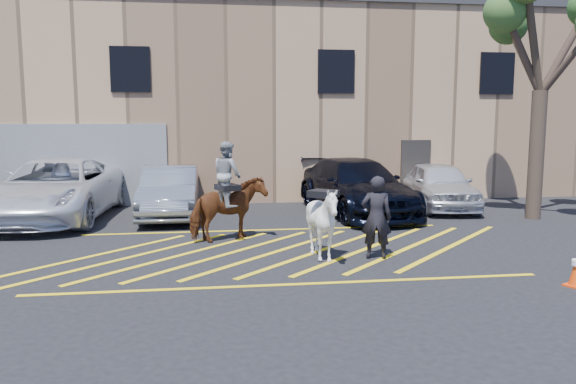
{
  "coord_description": "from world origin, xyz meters",
  "views": [
    {
      "loc": [
        -1.43,
        -12.6,
        3.04
      ],
      "look_at": [
        0.36,
        0.2,
        1.3
      ],
      "focal_mm": 35.0,
      "sensor_mm": 36.0,
      "label": 1
    }
  ],
  "objects": [
    {
      "name": "saddled_white",
      "position": [
        0.93,
        -1.09,
        0.81
      ],
      "size": [
        1.91,
        1.94,
        1.6
      ],
      "color": "white",
      "rests_on": "ground"
    },
    {
      "name": "car_silver_sedan",
      "position": [
        -2.65,
        4.69,
        0.77
      ],
      "size": [
        1.63,
        4.67,
        1.54
      ],
      "primitive_type": "imported",
      "rotation": [
        0.0,
        0.0,
        -0.0
      ],
      "color": "gray",
      "rests_on": "ground"
    },
    {
      "name": "car_white_suv",
      "position": [
        6.14,
        5.08,
        0.77
      ],
      "size": [
        2.42,
        4.74,
        1.54
      ],
      "primitive_type": "imported",
      "rotation": [
        0.0,
        0.0,
        -0.14
      ],
      "color": "silver",
      "rests_on": "ground"
    },
    {
      "name": "car_white_pickup",
      "position": [
        -5.97,
        4.68,
        0.9
      ],
      "size": [
        3.39,
        6.64,
        1.8
      ],
      "primitive_type": "imported",
      "rotation": [
        0.0,
        0.0,
        -0.07
      ],
      "color": "white",
      "rests_on": "ground"
    },
    {
      "name": "mounted_bay",
      "position": [
        -1.01,
        1.03,
        0.99
      ],
      "size": [
        2.04,
        1.57,
        2.45
      ],
      "color": "brown",
      "rests_on": "ground"
    },
    {
      "name": "tree",
      "position": [
        8.15,
        2.83,
        5.69
      ],
      "size": [
        3.99,
        4.37,
        7.31
      ],
      "color": "#47382B",
      "rests_on": "ground"
    },
    {
      "name": "warehouse",
      "position": [
        -0.01,
        11.99,
        3.65
      ],
      "size": [
        32.42,
        10.2,
        7.3
      ],
      "color": "tan",
      "rests_on": "ground"
    },
    {
      "name": "handler",
      "position": [
        2.08,
        -1.15,
        0.9
      ],
      "size": [
        0.74,
        0.59,
        1.8
      ],
      "primitive_type": "imported",
      "rotation": [
        0.0,
        0.0,
        2.88
      ],
      "color": "black",
      "rests_on": "ground"
    },
    {
      "name": "ground",
      "position": [
        0.0,
        0.0,
        0.0
      ],
      "size": [
        90.0,
        90.0,
        0.0
      ],
      "primitive_type": "plane",
      "color": "black",
      "rests_on": "ground"
    },
    {
      "name": "car_blue_suv",
      "position": [
        3.13,
        4.47,
        0.85
      ],
      "size": [
        3.15,
        6.14,
        1.71
      ],
      "primitive_type": "imported",
      "rotation": [
        0.0,
        0.0,
        0.13
      ],
      "color": "black",
      "rests_on": "ground"
    },
    {
      "name": "hatching_zone",
      "position": [
        -0.0,
        -0.3,
        0.01
      ],
      "size": [
        12.6,
        5.12,
        0.01
      ],
      "color": "yellow",
      "rests_on": "ground"
    }
  ]
}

